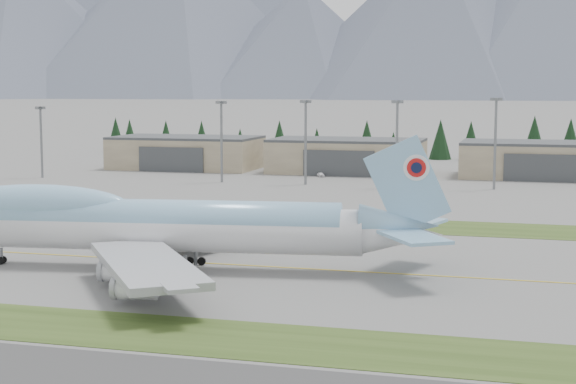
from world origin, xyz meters
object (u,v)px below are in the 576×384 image
(service_vehicle_a, at_px, (321,177))
(service_vehicle_b, at_px, (394,181))
(hangar_center, at_px, (347,156))
(hangar_right, at_px, (543,160))
(hangar_left, at_px, (186,152))
(boeing_747_freighter, at_px, (161,224))

(service_vehicle_a, bearing_deg, service_vehicle_b, -46.89)
(service_vehicle_a, distance_m, service_vehicle_b, 24.43)
(hangar_center, height_order, service_vehicle_b, hangar_center)
(hangar_center, bearing_deg, hangar_right, 0.00)
(hangar_right, bearing_deg, service_vehicle_b, -151.55)
(hangar_left, xyz_separation_m, hangar_center, (55.00, 0.00, 0.00))
(boeing_747_freighter, height_order, service_vehicle_b, boeing_747_freighter)
(hangar_left, bearing_deg, boeing_747_freighter, -69.49)
(hangar_right, height_order, service_vehicle_b, hangar_right)
(hangar_left, bearing_deg, service_vehicle_b, -17.05)
(hangar_left, relative_size, hangar_right, 1.00)
(hangar_left, height_order, service_vehicle_b, hangar_left)
(hangar_right, distance_m, service_vehicle_b, 47.57)
(hangar_left, height_order, service_vehicle_a, hangar_left)
(hangar_left, xyz_separation_m, service_vehicle_b, (73.44, -22.52, -5.39))
(boeing_747_freighter, height_order, hangar_left, boeing_747_freighter)
(boeing_747_freighter, relative_size, hangar_right, 1.62)
(hangar_center, xyz_separation_m, hangar_right, (60.00, 0.00, 0.00))
(boeing_747_freighter, xyz_separation_m, hangar_center, (-3.09, 155.28, -1.33))
(hangar_left, xyz_separation_m, hangar_right, (115.00, 0.00, 0.00))
(boeing_747_freighter, distance_m, service_vehicle_a, 140.08)
(boeing_747_freighter, relative_size, service_vehicle_a, 19.52)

